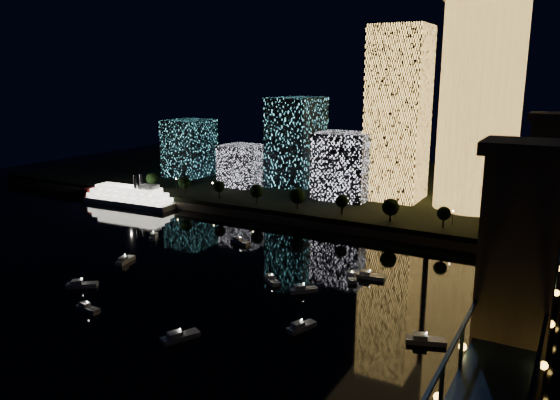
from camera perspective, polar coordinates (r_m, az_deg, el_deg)
The scene contains 11 objects.
ground at distance 143.23m, azimuth -3.99°, elevation -11.65°, with size 520.00×520.00×0.00m, color black.
far_bank at distance 283.75m, azimuth 14.03°, elevation 0.94°, with size 420.00×160.00×5.00m, color black.
seawall at distance 211.76m, azimuth 8.29°, elevation -3.12°, with size 420.00×6.00×3.00m, color #6B5E4C.
tower_cylindrical at distance 237.91m, azimuth 20.16°, elevation 9.32°, with size 34.00×34.00×85.29m.
tower_rectangular at distance 248.02m, azimuth 12.24°, elevation 8.74°, with size 23.69×23.69×75.38m, color #EDAF4C.
midrise_blocks at distance 275.67m, azimuth -0.98°, elevation 5.17°, with size 120.48×42.46×43.90m.
truss_bridge at distance 120.39m, azimuth 24.20°, elevation -9.32°, with size 13.00×266.00×50.00m.
riverboat at distance 266.32m, azimuth -15.85°, elevation 0.38°, with size 51.68×13.24×15.43m.
motorboats at distance 158.59m, azimuth -4.15°, elevation -8.83°, with size 118.19×74.60×2.78m.
esplanade_trees at distance 226.11m, azimuth 2.20°, elevation 0.38°, with size 165.73×6.68×8.84m.
street_lamps at distance 234.12m, azimuth 1.66°, elevation 0.46°, with size 132.70×0.70×5.65m.
Camera 1 is at (72.28, -108.42, 59.46)m, focal length 35.00 mm.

